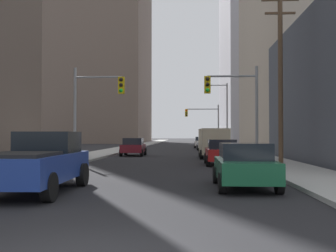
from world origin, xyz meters
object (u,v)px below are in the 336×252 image
(pickup_truck_blue, at_px, (39,162))
(traffic_signal_near_right, at_px, (234,99))
(sedan_maroon, at_px, (133,147))
(sedan_red, at_px, (222,152))
(traffic_signal_far_right, at_px, (204,118))
(sedan_silver, at_px, (205,144))
(traffic_signal_near_left, at_px, (96,99))
(sedan_green, at_px, (245,165))
(sedan_white, at_px, (201,142))
(cargo_van_beige, at_px, (213,141))

(pickup_truck_blue, relative_size, traffic_signal_near_right, 0.91)
(sedan_maroon, bearing_deg, traffic_signal_near_right, -52.55)
(sedan_red, height_order, traffic_signal_far_right, traffic_signal_far_right)
(sedan_silver, bearing_deg, traffic_signal_far_right, 89.04)
(traffic_signal_far_right, bearing_deg, traffic_signal_near_left, -103.62)
(sedan_green, bearing_deg, traffic_signal_far_right, 89.70)
(sedan_green, distance_m, traffic_signal_near_right, 11.93)
(sedan_maroon, bearing_deg, sedan_green, -72.73)
(sedan_red, height_order, traffic_signal_near_right, traffic_signal_near_right)
(sedan_red, distance_m, traffic_signal_far_right, 33.35)
(sedan_maroon, distance_m, sedan_white, 22.41)
(cargo_van_beige, distance_m, sedan_maroon, 7.47)
(sedan_red, bearing_deg, sedan_maroon, 122.44)
(pickup_truck_blue, relative_size, sedan_maroon, 1.29)
(traffic_signal_near_left, distance_m, traffic_signal_near_right, 8.55)
(sedan_white, relative_size, traffic_signal_far_right, 0.71)
(sedan_green, relative_size, sedan_white, 1.00)
(pickup_truck_blue, distance_m, traffic_signal_near_left, 13.10)
(cargo_van_beige, relative_size, sedan_white, 1.24)
(sedan_silver, xyz_separation_m, sedan_white, (-0.20, 8.23, 0.00))
(sedan_green, relative_size, sedan_red, 1.00)
(traffic_signal_near_left, bearing_deg, traffic_signal_near_right, 0.00)
(cargo_van_beige, bearing_deg, sedan_silver, 89.83)
(cargo_van_beige, relative_size, sedan_maroon, 1.24)
(sedan_silver, xyz_separation_m, traffic_signal_near_left, (-7.71, -23.05, 3.24))
(sedan_green, distance_m, sedan_white, 42.72)
(cargo_van_beige, height_order, sedan_silver, cargo_van_beige)
(sedan_maroon, distance_m, traffic_signal_near_left, 10.39)
(cargo_van_beige, xyz_separation_m, sedan_white, (-0.15, 24.87, -0.52))
(sedan_green, bearing_deg, pickup_truck_blue, -169.25)
(sedan_maroon, xyz_separation_m, traffic_signal_near_left, (-1.02, -9.82, 3.24))
(sedan_green, distance_m, traffic_signal_far_right, 44.04)
(sedan_red, bearing_deg, pickup_truck_blue, -119.01)
(traffic_signal_near_left, bearing_deg, sedan_silver, 71.52)
(sedan_maroon, height_order, sedan_white, same)
(pickup_truck_blue, xyz_separation_m, traffic_signal_far_right, (6.78, 45.15, 3.15))
(cargo_van_beige, distance_m, sedan_silver, 16.65)
(traffic_signal_far_right, bearing_deg, sedan_red, -90.25)
(sedan_white, height_order, traffic_signal_near_left, traffic_signal_near_left)
(pickup_truck_blue, distance_m, traffic_signal_near_right, 15.04)
(cargo_van_beige, distance_m, traffic_signal_near_left, 10.35)
(pickup_truck_blue, xyz_separation_m, sedan_silver, (6.62, 35.74, -0.16))
(sedan_maroon, relative_size, traffic_signal_near_left, 0.71)
(cargo_van_beige, relative_size, traffic_signal_far_right, 0.88)
(sedan_maroon, bearing_deg, sedan_white, 73.20)
(pickup_truck_blue, distance_m, sedan_silver, 36.35)
(traffic_signal_near_right, bearing_deg, cargo_van_beige, 97.92)
(cargo_van_beige, xyz_separation_m, sedan_silver, (0.05, 16.64, -0.52))
(sedan_silver, bearing_deg, sedan_green, -90.12)
(traffic_signal_near_left, relative_size, traffic_signal_far_right, 1.00)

